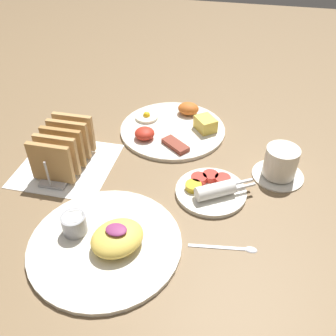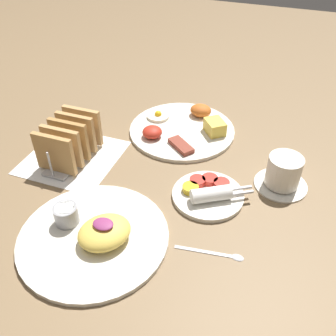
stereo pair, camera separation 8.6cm
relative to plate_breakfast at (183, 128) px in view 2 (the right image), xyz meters
name	(u,v)px [view 2 (the right image)]	position (x,y,z in m)	size (l,w,h in m)	color
ground_plane	(134,176)	(-0.05, -0.22, -0.01)	(3.00, 3.00, 0.00)	brown
napkin_flat	(73,157)	(-0.22, -0.21, -0.01)	(0.22, 0.22, 0.00)	white
plate_breakfast	(183,128)	(0.00, 0.00, 0.00)	(0.29, 0.29, 0.05)	silver
plate_condiments	(208,193)	(0.13, -0.23, 0.00)	(0.17, 0.16, 0.04)	silver
plate_foreground	(94,234)	(-0.04, -0.42, 0.00)	(0.29, 0.29, 0.06)	silver
toast_rack	(70,141)	(-0.22, -0.21, 0.04)	(0.10, 0.18, 0.10)	#B7B7BC
coffee_cup	(283,173)	(0.28, -0.14, 0.03)	(0.12, 0.12, 0.08)	silver
teaspoon	(220,254)	(0.20, -0.38, -0.01)	(0.13, 0.03, 0.01)	silver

